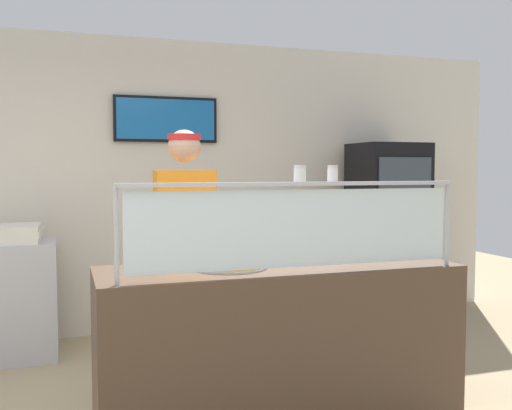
% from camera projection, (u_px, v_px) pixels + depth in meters
% --- Properties ---
extents(ground_plane, '(12.00, 12.00, 0.00)m').
position_uv_depth(ground_plane, '(245.00, 386.00, 4.01)').
color(ground_plane, tan).
rests_on(ground_plane, ground).
extents(shop_rear_unit, '(6.47, 0.13, 2.70)m').
position_uv_depth(shop_rear_unit, '(193.00, 185.00, 5.48)').
color(shop_rear_unit, silver).
rests_on(shop_rear_unit, ground).
extents(serving_counter, '(2.07, 0.67, 0.95)m').
position_uv_depth(serving_counter, '(279.00, 347.00, 3.35)').
color(serving_counter, '#4C3828').
rests_on(serving_counter, ground).
extents(sneeze_guard, '(1.89, 0.06, 0.49)m').
position_uv_depth(sneeze_guard, '(298.00, 217.00, 3.04)').
color(sneeze_guard, '#B2B5BC').
rests_on(sneeze_guard, serving_counter).
extents(pizza_tray, '(0.43, 0.43, 0.04)m').
position_uv_depth(pizza_tray, '(230.00, 265.00, 3.24)').
color(pizza_tray, '#9EA0A8').
rests_on(pizza_tray, serving_counter).
extents(pizza_server, '(0.15, 0.29, 0.01)m').
position_uv_depth(pizza_server, '(223.00, 262.00, 3.21)').
color(pizza_server, '#ADAFB7').
rests_on(pizza_server, pizza_tray).
extents(parmesan_shaker, '(0.07, 0.07, 0.09)m').
position_uv_depth(parmesan_shaker, '(300.00, 175.00, 3.03)').
color(parmesan_shaker, white).
rests_on(parmesan_shaker, sneeze_guard).
extents(pepper_flake_shaker, '(0.06, 0.06, 0.09)m').
position_uv_depth(pepper_flake_shaker, '(333.00, 175.00, 3.09)').
color(pepper_flake_shaker, white).
rests_on(pepper_flake_shaker, sneeze_guard).
extents(worker_figure, '(0.41, 0.50, 1.76)m').
position_uv_depth(worker_figure, '(186.00, 246.00, 3.74)').
color(worker_figure, '#23232D').
rests_on(worker_figure, ground).
extents(drink_fridge, '(0.66, 0.60, 1.76)m').
position_uv_depth(drink_fridge, '(387.00, 233.00, 5.67)').
color(drink_fridge, black).
rests_on(drink_fridge, ground).
extents(prep_shelf, '(0.70, 0.55, 0.93)m').
position_uv_depth(prep_shelf, '(11.00, 300.00, 4.57)').
color(prep_shelf, '#B7BABF').
rests_on(prep_shelf, ground).
extents(pizza_box_stack, '(0.49, 0.48, 0.13)m').
position_uv_depth(pizza_box_stack, '(9.00, 234.00, 4.54)').
color(pizza_box_stack, silver).
rests_on(pizza_box_stack, prep_shelf).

